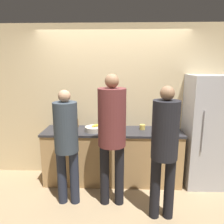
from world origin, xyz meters
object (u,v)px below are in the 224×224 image
at_px(person_left, 66,139).
at_px(person_center, 112,128).
at_px(refrigerator, 209,131).
at_px(cup_red, 157,130).
at_px(person_right, 165,144).
at_px(cup_yellow, 142,127).
at_px(fruit_bowl, 94,129).
at_px(bottle_amber, 76,123).
at_px(utensil_crock, 59,124).
at_px(bottle_dark, 172,126).

height_order(person_left, person_center, person_center).
bearing_deg(refrigerator, cup_red, -172.67).
xyz_separation_m(person_right, cup_yellow, (-0.17, 0.96, -0.07)).
relative_size(cup_red, cup_yellow, 1.11).
bearing_deg(person_left, cup_red, 21.32).
relative_size(person_center, fruit_bowl, 6.54).
xyz_separation_m(person_left, person_center, (0.62, -0.00, 0.16)).
bearing_deg(refrigerator, cup_yellow, 175.75).
relative_size(fruit_bowl, cup_yellow, 3.05).
bearing_deg(bottle_amber, refrigerator, -4.76).
distance_m(bottle_amber, cup_yellow, 1.13).
bearing_deg(cup_yellow, bottle_amber, 174.77).
xyz_separation_m(refrigerator, person_right, (-0.89, -0.89, 0.11)).
xyz_separation_m(refrigerator, utensil_crock, (-2.45, 0.10, 0.08)).
xyz_separation_m(person_right, bottle_amber, (-1.29, 1.07, -0.04)).
height_order(refrigerator, bottle_dark, refrigerator).
bearing_deg(cup_yellow, utensil_crock, 179.14).
bearing_deg(bottle_amber, cup_yellow, -5.23).
relative_size(refrigerator, fruit_bowl, 6.39).
bearing_deg(bottle_dark, bottle_amber, 175.25).
bearing_deg(cup_yellow, person_right, -79.99).
bearing_deg(cup_red, person_center, -143.47).
xyz_separation_m(person_center, person_right, (0.65, -0.26, -0.11)).
xyz_separation_m(bottle_amber, cup_yellow, (1.12, -0.10, -0.04)).
height_order(refrigerator, cup_red, refrigerator).
bearing_deg(cup_red, cup_yellow, 138.27).
xyz_separation_m(refrigerator, bottle_amber, (-2.18, 0.18, 0.07)).
bearing_deg(cup_yellow, cup_red, -41.73).
bearing_deg(fruit_bowl, cup_yellow, 9.35).
distance_m(bottle_dark, cup_red, 0.31).
relative_size(person_center, bottle_amber, 9.33).
height_order(refrigerator, person_left, refrigerator).
height_order(person_right, bottle_dark, person_right).
distance_m(refrigerator, person_center, 1.68).
bearing_deg(bottle_amber, person_left, -88.32).
height_order(person_right, bottle_amber, person_right).
bearing_deg(cup_yellow, fruit_bowl, -170.65).
height_order(person_center, bottle_dark, person_center).
distance_m(fruit_bowl, cup_yellow, 0.80).
bearing_deg(refrigerator, bottle_dark, 175.24).
distance_m(person_right, cup_yellow, 0.98).
height_order(bottle_amber, cup_red, bottle_amber).
height_order(fruit_bowl, cup_yellow, fruit_bowl).
bearing_deg(person_center, refrigerator, 21.94).
relative_size(refrigerator, person_right, 1.05).
relative_size(refrigerator, person_center, 0.98).
relative_size(refrigerator, bottle_dark, 8.65).
bearing_deg(person_left, cup_yellow, 32.50).
height_order(bottle_dark, cup_red, bottle_dark).
height_order(bottle_dark, bottle_amber, bottle_dark).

